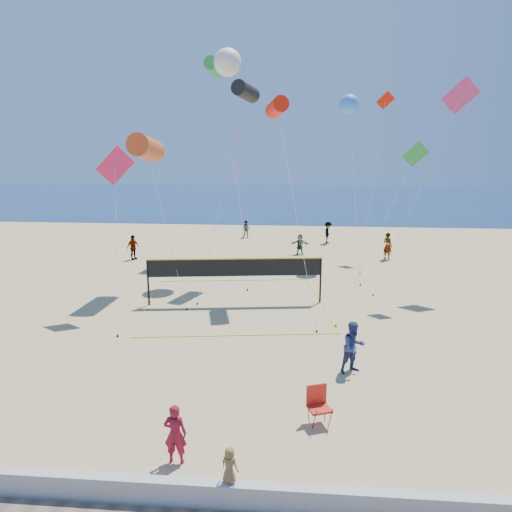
{
  "coord_description": "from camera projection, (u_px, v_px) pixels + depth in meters",
  "views": [
    {
      "loc": [
        1.3,
        -12.81,
        8.16
      ],
      "look_at": [
        -0.01,
        2.0,
        4.78
      ],
      "focal_mm": 35.0,
      "sensor_mm": 36.0,
      "label": 1
    }
  ],
  "objects": [
    {
      "name": "kite_0",
      "position": [
        146.0,
        148.0,
        27.04
      ],
      "size": [
        3.55,
        5.33,
        8.7
      ],
      "rotation": [
        0.0,
        0.0,
        -0.03
      ],
      "color": "#C3471D",
      "rests_on": "ground"
    },
    {
      "name": "far_person_3",
      "position": [
        246.0,
        229.0,
        43.72
      ],
      "size": [
        0.78,
        0.64,
        1.52
      ],
      "primitive_type": "imported",
      "rotation": [
        0.0,
        0.0,
        -0.09
      ],
      "color": "gray",
      "rests_on": "ground"
    },
    {
      "name": "kite_3",
      "position": [
        115.0,
        171.0,
        23.81
      ],
      "size": [
        2.16,
        4.2,
        8.05
      ],
      "rotation": [
        0.0,
        0.0,
        0.25
      ],
      "color": "#DB2255",
      "rests_on": "ground"
    },
    {
      "name": "toddler",
      "position": [
        230.0,
        465.0,
        11.3
      ],
      "size": [
        0.49,
        0.42,
        0.86
      ],
      "primitive_type": "imported",
      "rotation": [
        0.0,
        0.0,
        2.73
      ],
      "color": "brown",
      "rests_on": "seawall"
    },
    {
      "name": "kite_7",
      "position": [
        349.0,
        104.0,
        33.31
      ],
      "size": [
        1.72,
        7.54,
        11.34
      ],
      "rotation": [
        0.0,
        0.0,
        0.43
      ],
      "color": "#3884EA",
      "rests_on": "ground"
    },
    {
      "name": "kite_4",
      "position": [
        410.0,
        167.0,
        25.18
      ],
      "size": [
        4.8,
        5.15,
        8.26
      ],
      "rotation": [
        0.0,
        0.0,
        -0.01
      ],
      "color": "green",
      "rests_on": "ground"
    },
    {
      "name": "camp_chair",
      "position": [
        318.0,
        402.0,
        14.75
      ],
      "size": [
        0.79,
        0.91,
        1.3
      ],
      "rotation": [
        0.0,
        0.0,
        0.36
      ],
      "color": "red",
      "rests_on": "ground"
    },
    {
      "name": "ocean",
      "position": [
        291.0,
        199.0,
        74.58
      ],
      "size": [
        140.0,
        50.0,
        0.03
      ],
      "primitive_type": "cube",
      "color": "navy",
      "rests_on": "ground"
    },
    {
      "name": "kite_8",
      "position": [
        214.0,
        67.0,
        35.42
      ],
      "size": [
        3.73,
        6.2,
        14.06
      ],
      "rotation": [
        0.0,
        0.0,
        -0.08
      ],
      "color": "green",
      "rests_on": "ground"
    },
    {
      "name": "volleyball_net",
      "position": [
        235.0,
        273.0,
        25.55
      ],
      "size": [
        10.22,
        10.09,
        2.43
      ],
      "rotation": [
        0.0,
        0.0,
        0.14
      ],
      "color": "black",
      "rests_on": "ground"
    },
    {
      "name": "kite_2",
      "position": [
        277.0,
        108.0,
        25.8
      ],
      "size": [
        2.86,
        7.14,
        10.51
      ],
      "rotation": [
        0.0,
        0.0,
        0.27
      ],
      "color": "red",
      "rests_on": "ground"
    },
    {
      "name": "seawall",
      "position": [
        237.0,
        495.0,
        11.38
      ],
      "size": [
        32.0,
        0.3,
        0.6
      ],
      "primitive_type": "cube",
      "color": "#ACABA7",
      "rests_on": "ground"
    },
    {
      "name": "kite_9",
      "position": [
        383.0,
        115.0,
        35.24
      ],
      "size": [
        2.75,
        6.94,
        11.79
      ],
      "rotation": [
        0.0,
        0.0,
        -0.01
      ],
      "color": "red",
      "rests_on": "ground"
    },
    {
      "name": "bystander_a",
      "position": [
        353.0,
        347.0,
        18.0
      ],
      "size": [
        1.16,
        1.08,
        1.91
      ],
      "primitive_type": "imported",
      "rotation": [
        0.0,
        0.0,
        0.49
      ],
      "color": "navy",
      "rests_on": "ground"
    },
    {
      "name": "kite_1",
      "position": [
        246.0,
        92.0,
        28.98
      ],
      "size": [
        2.74,
        7.24,
        11.68
      ],
      "rotation": [
        0.0,
        0.0,
        -0.32
      ],
      "color": "black",
      "rests_on": "ground"
    },
    {
      "name": "woman",
      "position": [
        175.0,
        434.0,
        12.87
      ],
      "size": [
        0.6,
        0.39,
        1.64
      ],
      "primitive_type": "imported",
      "rotation": [
        0.0,
        0.0,
        3.14
      ],
      "color": "maroon",
      "rests_on": "ground"
    },
    {
      "name": "far_person_2",
      "position": [
        388.0,
        246.0,
        35.56
      ],
      "size": [
        0.83,
        0.84,
        1.94
      ],
      "primitive_type": "imported",
      "rotation": [
        0.0,
        0.0,
        2.33
      ],
      "color": "gray",
      "rests_on": "ground"
    },
    {
      "name": "far_person_4",
      "position": [
        328.0,
        233.0,
        41.29
      ],
      "size": [
        0.78,
        1.22,
        1.8
      ],
      "primitive_type": "imported",
      "rotation": [
        0.0,
        0.0,
        1.47
      ],
      "color": "gray",
      "rests_on": "ground"
    },
    {
      "name": "far_person_1",
      "position": [
        300.0,
        244.0,
        37.28
      ],
      "size": [
        1.44,
        0.59,
        1.52
      ],
      "primitive_type": "imported",
      "rotation": [
        0.0,
        0.0,
        -0.1
      ],
      "color": "gray",
      "rests_on": "ground"
    },
    {
      "name": "far_person_0",
      "position": [
        133.0,
        247.0,
        35.53
      ],
      "size": [
        0.91,
        1.11,
        1.77
      ],
      "primitive_type": "imported",
      "rotation": [
        0.0,
        0.0,
        1.03
      ],
      "color": "gray",
      "rests_on": "ground"
    },
    {
      "name": "kite_5",
      "position": [
        457.0,
        104.0,
        27.19
      ],
      "size": [
        5.61,
        3.0,
        11.71
      ],
      "rotation": [
        0.0,
        0.0,
        0.15
      ],
      "color": "#C8336A",
      "rests_on": "ground"
    },
    {
      "name": "ground",
      "position": [
        250.0,
        433.0,
        14.36
      ],
      "size": [
        120.0,
        120.0,
        0.0
      ],
      "primitive_type": "plane",
      "color": "tan",
      "rests_on": "ground"
    },
    {
      "name": "kite_6",
      "position": [
        227.0,
        62.0,
        30.1
      ],
      "size": [
        2.77,
        5.85,
        13.75
      ],
      "rotation": [
        0.0,
        0.0,
        0.34
      ],
      "color": "white",
      "rests_on": "ground"
    }
  ]
}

